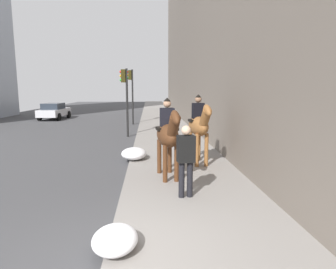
{
  "coord_description": "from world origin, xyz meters",
  "views": [
    {
      "loc": [
        -3.94,
        -0.7,
        2.63
      ],
      "look_at": [
        4.0,
        -1.23,
        1.4
      ],
      "focal_mm": 31.18,
      "sensor_mm": 36.0,
      "label": 1
    }
  ],
  "objects_px": {
    "mounted_horse_far": "(199,125)",
    "traffic_light_far_curb": "(131,88)",
    "mounted_horse_near": "(168,134)",
    "traffic_light_near_curb": "(125,91)",
    "pedestrian_greeting": "(186,157)",
    "car_near_lane": "(54,111)"
  },
  "relations": [
    {
      "from": "car_near_lane",
      "to": "mounted_horse_far",
      "type": "bearing_deg",
      "value": -146.87
    },
    {
      "from": "pedestrian_greeting",
      "to": "car_near_lane",
      "type": "distance_m",
      "value": 22.05
    },
    {
      "from": "pedestrian_greeting",
      "to": "traffic_light_far_curb",
      "type": "distance_m",
      "value": 15.83
    },
    {
      "from": "mounted_horse_far",
      "to": "traffic_light_near_curb",
      "type": "height_order",
      "value": "traffic_light_near_curb"
    },
    {
      "from": "mounted_horse_far",
      "to": "traffic_light_far_curb",
      "type": "relative_size",
      "value": 0.57
    },
    {
      "from": "mounted_horse_far",
      "to": "traffic_light_far_curb",
      "type": "distance_m",
      "value": 12.92
    },
    {
      "from": "pedestrian_greeting",
      "to": "traffic_light_far_curb",
      "type": "relative_size",
      "value": 0.42
    },
    {
      "from": "mounted_horse_near",
      "to": "pedestrian_greeting",
      "type": "bearing_deg",
      "value": 3.48
    },
    {
      "from": "car_near_lane",
      "to": "traffic_light_far_curb",
      "type": "relative_size",
      "value": 1.07
    },
    {
      "from": "mounted_horse_near",
      "to": "traffic_light_near_curb",
      "type": "distance_m",
      "value": 8.49
    },
    {
      "from": "mounted_horse_far",
      "to": "pedestrian_greeting",
      "type": "bearing_deg",
      "value": -21.33
    },
    {
      "from": "mounted_horse_near",
      "to": "car_near_lane",
      "type": "relative_size",
      "value": 0.53
    },
    {
      "from": "mounted_horse_far",
      "to": "traffic_light_far_curb",
      "type": "xyz_separation_m",
      "value": [
        12.51,
        2.96,
        1.28
      ]
    },
    {
      "from": "mounted_horse_near",
      "to": "traffic_light_far_curb",
      "type": "bearing_deg",
      "value": 179.35
    },
    {
      "from": "traffic_light_near_curb",
      "to": "mounted_horse_far",
      "type": "bearing_deg",
      "value": -156.08
    },
    {
      "from": "mounted_horse_near",
      "to": "car_near_lane",
      "type": "distance_m",
      "value": 20.54
    },
    {
      "from": "mounted_horse_far",
      "to": "pedestrian_greeting",
      "type": "height_order",
      "value": "mounted_horse_far"
    },
    {
      "from": "pedestrian_greeting",
      "to": "traffic_light_near_curb",
      "type": "height_order",
      "value": "traffic_light_near_curb"
    },
    {
      "from": "traffic_light_near_curb",
      "to": "traffic_light_far_curb",
      "type": "distance_m",
      "value": 5.85
    },
    {
      "from": "pedestrian_greeting",
      "to": "traffic_light_far_curb",
      "type": "bearing_deg",
      "value": 0.19
    },
    {
      "from": "mounted_horse_far",
      "to": "car_near_lane",
      "type": "distance_m",
      "value": 19.71
    },
    {
      "from": "mounted_horse_near",
      "to": "car_near_lane",
      "type": "height_order",
      "value": "mounted_horse_near"
    }
  ]
}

